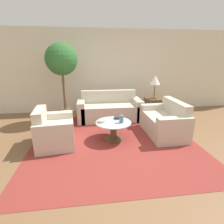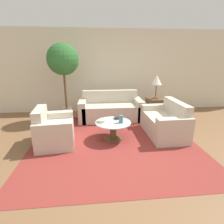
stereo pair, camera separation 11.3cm
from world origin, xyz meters
name	(u,v)px [view 1 (the left image)]	position (x,y,z in m)	size (l,w,h in m)	color
ground_plane	(121,155)	(0.00, 0.00, 0.00)	(14.00, 14.00, 0.00)	brown
wall_back	(106,71)	(0.00, 2.99, 1.30)	(10.00, 0.06, 2.60)	beige
rug	(113,139)	(-0.06, 0.68, 0.00)	(3.42, 3.56, 0.01)	maroon
sofa_main	(110,110)	(0.01, 2.04, 0.28)	(1.81, 0.78, 0.81)	beige
armchair	(53,132)	(-1.32, 0.60, 0.28)	(0.81, 0.97, 0.78)	beige
loveseat	(165,122)	(1.19, 0.81, 0.28)	(0.77, 1.28, 0.79)	beige
coffee_table	(113,128)	(-0.06, 0.68, 0.26)	(0.78, 0.78, 0.40)	brown
side_table	(153,108)	(1.31, 1.97, 0.30)	(0.47, 0.47, 0.60)	brown
table_lamp	(155,81)	(1.31, 1.97, 1.11)	(0.29, 0.29, 0.67)	brown
potted_plant	(62,63)	(-1.25, 2.09, 1.59)	(0.84, 0.84, 2.11)	brown
vase	(121,119)	(0.11, 0.62, 0.48)	(0.09, 0.09, 0.17)	slate
bowl	(101,121)	(-0.31, 0.70, 0.43)	(0.16, 0.16, 0.05)	beige
book_stack	(118,118)	(0.09, 0.88, 0.43)	(0.18, 0.13, 0.05)	#38332D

